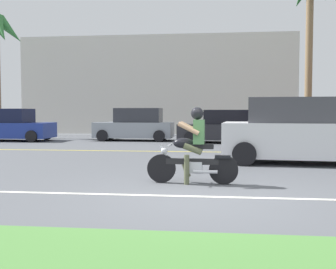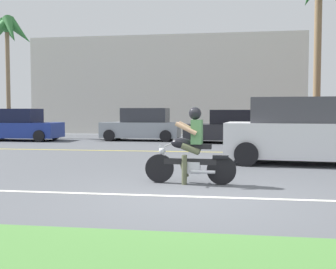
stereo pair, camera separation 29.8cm
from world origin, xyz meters
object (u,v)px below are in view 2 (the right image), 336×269
Objects in this scene: parked_car_2 at (235,127)px; palm_tree_2 at (7,34)px; parked_car_0 at (18,126)px; parked_car_1 at (142,125)px; suv_nearby at (308,132)px; motorcyclist at (191,151)px.

parked_car_2 is 0.67× the size of palm_tree_2.
parked_car_0 is 1.03× the size of parked_car_1.
palm_tree_2 reaches higher than parked_car_0.
suv_nearby is 7.64m from parked_car_2.
motorcyclist is at bearing -49.46° from palm_tree_2.
parked_car_1 is at bearing 168.67° from parked_car_2.
suv_nearby is 14.59m from parked_car_0.
motorcyclist is 0.47× the size of parked_car_1.
parked_car_0 is 0.59× the size of palm_tree_2.
suv_nearby is 1.21× the size of parked_car_1.
suv_nearby is at bearing -52.20° from parked_car_1.
suv_nearby is at bearing 51.10° from motorcyclist.
motorcyclist is at bearing -95.31° from parked_car_2.
parked_car_0 is at bearing 149.50° from suv_nearby.
motorcyclist is 11.05m from parked_car_2.
parked_car_0 reaches higher than parked_car_2.
parked_car_1 reaches higher than parked_car_0.
motorcyclist is 18.52m from palm_tree_2.
parked_car_2 is at bearing -0.04° from parked_car_0.
parked_car_2 is (4.56, -0.91, -0.03)m from parked_car_1.
palm_tree_2 is (-14.48, 9.92, 4.86)m from suv_nearby.
suv_nearby is 18.21m from palm_tree_2.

